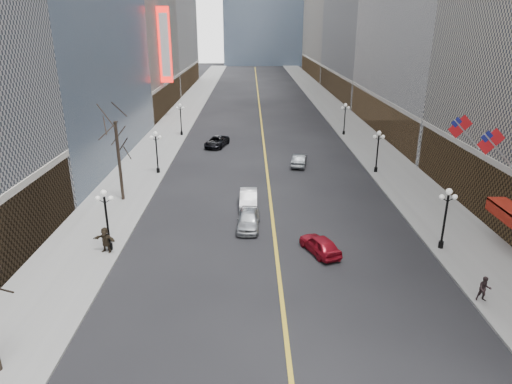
{
  "coord_description": "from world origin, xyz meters",
  "views": [
    {
      "loc": [
        -1.8,
        0.87,
        15.17
      ],
      "look_at": [
        -1.55,
        21.48,
        7.6
      ],
      "focal_mm": 32.0,
      "sensor_mm": 36.0,
      "label": 1
    }
  ],
  "objects_px": {
    "car_sb_mid": "(320,244)",
    "streetlamp_west_2": "(156,148)",
    "car_nb_far": "(217,142)",
    "streetlamp_east_1": "(446,212)",
    "car_nb_mid": "(249,199)",
    "streetlamp_west_1": "(106,214)",
    "streetlamp_east_3": "(345,116)",
    "car_sb_far": "(299,160)",
    "streetlamp_east_2": "(378,147)",
    "streetlamp_west_3": "(181,116)",
    "car_nb_near": "(248,219)"
  },
  "relations": [
    {
      "from": "car_nb_near",
      "to": "car_sb_mid",
      "type": "relative_size",
      "value": 1.12
    },
    {
      "from": "streetlamp_west_3",
      "to": "streetlamp_east_2",
      "type": "bearing_deg",
      "value": -37.33
    },
    {
      "from": "streetlamp_east_1",
      "to": "streetlamp_east_3",
      "type": "bearing_deg",
      "value": 90.0
    },
    {
      "from": "streetlamp_east_2",
      "to": "streetlamp_west_3",
      "type": "bearing_deg",
      "value": 142.67
    },
    {
      "from": "car_nb_mid",
      "to": "car_nb_far",
      "type": "distance_m",
      "value": 21.51
    },
    {
      "from": "streetlamp_west_3",
      "to": "car_nb_far",
      "type": "bearing_deg",
      "value": -48.92
    },
    {
      "from": "streetlamp_west_2",
      "to": "streetlamp_west_1",
      "type": "bearing_deg",
      "value": -90.0
    },
    {
      "from": "streetlamp_west_3",
      "to": "car_sb_far",
      "type": "bearing_deg",
      "value": -44.34
    },
    {
      "from": "streetlamp_west_3",
      "to": "car_nb_far",
      "type": "relative_size",
      "value": 0.92
    },
    {
      "from": "car_sb_mid",
      "to": "car_nb_mid",
      "type": "bearing_deg",
      "value": -83.36
    },
    {
      "from": "streetlamp_east_1",
      "to": "streetlamp_west_1",
      "type": "height_order",
      "value": "same"
    },
    {
      "from": "car_nb_near",
      "to": "car_sb_far",
      "type": "height_order",
      "value": "car_nb_near"
    },
    {
      "from": "streetlamp_west_2",
      "to": "car_sb_mid",
      "type": "xyz_separation_m",
      "value": [
        14.86,
        -18.39,
        -2.24
      ]
    },
    {
      "from": "car_nb_near",
      "to": "car_nb_mid",
      "type": "height_order",
      "value": "car_nb_near"
    },
    {
      "from": "streetlamp_west_3",
      "to": "car_nb_far",
      "type": "height_order",
      "value": "streetlamp_west_3"
    },
    {
      "from": "car_sb_mid",
      "to": "car_sb_far",
      "type": "relative_size",
      "value": 0.93
    },
    {
      "from": "car_nb_far",
      "to": "streetlamp_west_3",
      "type": "bearing_deg",
      "value": 146.14
    },
    {
      "from": "streetlamp_east_1",
      "to": "car_sb_far",
      "type": "relative_size",
      "value": 1.08
    },
    {
      "from": "car_sb_mid",
      "to": "car_nb_near",
      "type": "bearing_deg",
      "value": -63.21
    },
    {
      "from": "streetlamp_east_1",
      "to": "car_nb_far",
      "type": "distance_m",
      "value": 34.78
    },
    {
      "from": "streetlamp_west_3",
      "to": "car_nb_mid",
      "type": "xyz_separation_m",
      "value": [
        9.8,
        -27.44,
        -2.19
      ]
    },
    {
      "from": "streetlamp_east_1",
      "to": "streetlamp_west_2",
      "type": "height_order",
      "value": "same"
    },
    {
      "from": "car_sb_far",
      "to": "streetlamp_west_3",
      "type": "bearing_deg",
      "value": -32.61
    },
    {
      "from": "streetlamp_west_3",
      "to": "car_sb_far",
      "type": "height_order",
      "value": "streetlamp_west_3"
    },
    {
      "from": "streetlamp_west_1",
      "to": "car_nb_near",
      "type": "relative_size",
      "value": 1.04
    },
    {
      "from": "streetlamp_east_1",
      "to": "streetlamp_west_3",
      "type": "xyz_separation_m",
      "value": [
        -23.6,
        36.0,
        0.0
      ]
    },
    {
      "from": "streetlamp_east_2",
      "to": "streetlamp_west_2",
      "type": "xyz_separation_m",
      "value": [
        -23.6,
        0.0,
        0.0
      ]
    },
    {
      "from": "streetlamp_west_1",
      "to": "car_sb_far",
      "type": "distance_m",
      "value": 26.07
    },
    {
      "from": "streetlamp_east_1",
      "to": "streetlamp_west_2",
      "type": "relative_size",
      "value": 1.0
    },
    {
      "from": "car_nb_far",
      "to": "car_sb_mid",
      "type": "xyz_separation_m",
      "value": [
        9.32,
        -30.04,
        -0.02
      ]
    },
    {
      "from": "streetlamp_west_2",
      "to": "car_nb_far",
      "type": "relative_size",
      "value": 0.92
    },
    {
      "from": "car_nb_far",
      "to": "car_sb_mid",
      "type": "height_order",
      "value": "car_nb_far"
    },
    {
      "from": "streetlamp_east_3",
      "to": "car_nb_far",
      "type": "relative_size",
      "value": 0.92
    },
    {
      "from": "car_nb_mid",
      "to": "streetlamp_west_1",
      "type": "bearing_deg",
      "value": -138.39
    },
    {
      "from": "car_nb_mid",
      "to": "car_sb_mid",
      "type": "xyz_separation_m",
      "value": [
        5.06,
        -8.95,
        -0.05
      ]
    },
    {
      "from": "streetlamp_east_1",
      "to": "car_sb_mid",
      "type": "height_order",
      "value": "streetlamp_east_1"
    },
    {
      "from": "streetlamp_east_1",
      "to": "streetlamp_east_3",
      "type": "distance_m",
      "value": 36.0
    },
    {
      "from": "streetlamp_east_2",
      "to": "streetlamp_east_3",
      "type": "relative_size",
      "value": 1.0
    },
    {
      "from": "streetlamp_east_3",
      "to": "car_sb_far",
      "type": "bearing_deg",
      "value": -117.84
    },
    {
      "from": "streetlamp_east_3",
      "to": "car_nb_mid",
      "type": "height_order",
      "value": "streetlamp_east_3"
    },
    {
      "from": "streetlamp_west_2",
      "to": "car_nb_far",
      "type": "bearing_deg",
      "value": 64.55
    },
    {
      "from": "streetlamp_west_1",
      "to": "streetlamp_west_2",
      "type": "xyz_separation_m",
      "value": [
        0.0,
        18.0,
        0.0
      ]
    },
    {
      "from": "streetlamp_west_1",
      "to": "streetlamp_west_2",
      "type": "relative_size",
      "value": 1.0
    },
    {
      "from": "streetlamp_east_2",
      "to": "streetlamp_west_2",
      "type": "height_order",
      "value": "same"
    },
    {
      "from": "car_sb_mid",
      "to": "streetlamp_west_2",
      "type": "bearing_deg",
      "value": -73.9
    },
    {
      "from": "streetlamp_west_1",
      "to": "car_nb_far",
      "type": "relative_size",
      "value": 0.92
    },
    {
      "from": "streetlamp_west_2",
      "to": "car_sb_far",
      "type": "xyz_separation_m",
      "value": [
        15.57,
        2.79,
        -2.21
      ]
    },
    {
      "from": "streetlamp_east_1",
      "to": "car_nb_near",
      "type": "relative_size",
      "value": 1.04
    },
    {
      "from": "car_nb_far",
      "to": "car_sb_far",
      "type": "bearing_deg",
      "value": -26.39
    },
    {
      "from": "streetlamp_west_1",
      "to": "streetlamp_west_2",
      "type": "distance_m",
      "value": 18.0
    }
  ]
}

